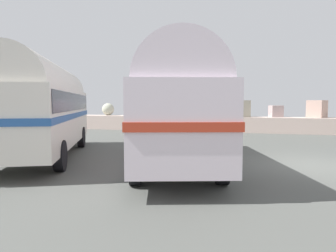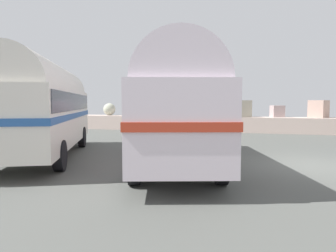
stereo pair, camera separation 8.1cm
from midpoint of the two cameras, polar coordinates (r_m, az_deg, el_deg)
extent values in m
cube|color=#4E504C|center=(11.32, 25.29, -6.79)|extent=(32.00, 26.00, 0.02)
cube|color=#BFA99D|center=(22.88, 20.18, 0.15)|extent=(31.36, 1.80, 1.10)
sphere|color=#B1B49C|center=(25.57, -11.20, 3.09)|extent=(0.99, 0.99, 0.99)
sphere|color=#BD9AAD|center=(24.68, -5.67, 3.39)|extent=(1.23, 1.23, 1.23)
sphere|color=#B6AEAE|center=(22.84, 1.77, 3.21)|extent=(1.13, 1.13, 1.13)
cube|color=#C09B9B|center=(22.71, 7.81, 2.71)|extent=(0.92, 0.97, 0.77)
cube|color=beige|center=(22.49, 13.16, 3.16)|extent=(1.52, 1.45, 1.19)
cube|color=#AF9796|center=(23.21, 19.39, 2.61)|extent=(1.03, 0.99, 0.83)
cube|color=tan|center=(23.51, 25.95, 2.88)|extent=(1.50, 1.55, 1.19)
cylinder|color=black|center=(13.01, -4.39, -2.80)|extent=(0.54, 1.00, 0.96)
cylinder|color=black|center=(13.08, 5.33, -2.77)|extent=(0.54, 1.00, 0.96)
cylinder|color=black|center=(7.88, -6.38, -7.50)|extent=(0.54, 1.00, 0.96)
cylinder|color=black|center=(8.00, 9.72, -7.36)|extent=(0.54, 1.00, 0.96)
cube|color=silver|center=(10.31, 0.96, 1.34)|extent=(4.70, 8.74, 2.10)
cylinder|color=silver|center=(10.31, 0.97, 7.18)|extent=(4.41, 8.36, 2.20)
cube|color=#B2341E|center=(10.31, 0.96, 1.63)|extent=(4.77, 8.83, 0.20)
cube|color=black|center=(10.30, 0.96, 4.55)|extent=(4.64, 8.42, 0.64)
cube|color=silver|center=(14.63, 0.27, -1.19)|extent=(2.23, 0.80, 0.28)
cylinder|color=black|center=(15.46, -24.17, -2.04)|extent=(0.65, 0.99, 0.96)
cylinder|color=black|center=(15.03, -16.02, -1.99)|extent=(0.65, 0.99, 0.96)
cylinder|color=black|center=(9.93, -19.70, -5.27)|extent=(0.65, 0.99, 0.96)
cube|color=silver|center=(12.59, -22.57, 1.55)|extent=(5.63, 8.65, 2.10)
cylinder|color=silver|center=(12.59, -22.71, 6.33)|extent=(5.31, 8.26, 2.20)
cube|color=#265394|center=(12.59, -22.58, 1.79)|extent=(5.71, 8.74, 0.20)
cube|color=black|center=(12.58, -22.64, 4.18)|extent=(5.52, 8.35, 0.64)
cube|color=silver|center=(16.81, -19.07, -0.71)|extent=(2.15, 1.08, 0.28)
camera|label=1|loc=(0.04, -90.21, -0.02)|focal=32.67mm
camera|label=2|loc=(0.04, 89.79, 0.02)|focal=32.67mm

